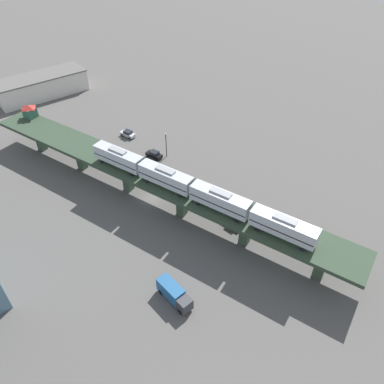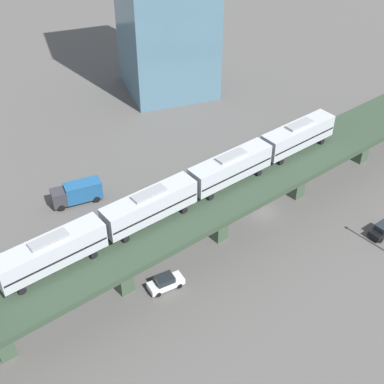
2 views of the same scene
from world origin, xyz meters
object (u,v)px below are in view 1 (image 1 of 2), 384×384
Objects in this scene: signal_hut at (29,111)px; street_car_black at (154,154)px; subway_train at (192,188)px; warehouse_building at (42,86)px; street_car_silver at (128,134)px; street_lamp at (166,143)px; delivery_truck at (174,293)px; street_car_white at (233,222)px.

signal_hut is 0.86× the size of street_car_black.
subway_train is 77.72m from warehouse_building.
street_car_silver is at bearing -77.58° from warehouse_building.
street_lamp is at bearing -77.81° from warehouse_building.
signal_hut is at bearing 145.75° from street_car_silver.
street_car_black is (20.53, -26.88, -7.96)m from signal_hut.
street_car_silver is at bearing 79.50° from subway_train.
warehouse_building is (-11.68, 54.06, -0.70)m from street_lamp.
street_lamp is (2.97, -14.54, 3.17)m from street_car_silver.
street_car_silver is 0.68× the size of street_lamp.
subway_train is 6.57× the size of delivery_truck.
delivery_truck is (-20.99, -37.61, 0.82)m from street_car_black.
street_car_silver is 0.16× the size of warehouse_building.
subway_train reaches higher than street_car_white.
street_lamp is at bearing 56.56° from delivery_truck.
signal_hut is 34.75m from street_car_black.
street_car_black is at bearing -80.44° from warehouse_building.
warehouse_building is at bearing 102.42° from street_car_silver.
warehouse_building reaches higher than delivery_truck.
street_car_black is 4.52m from street_lamp.
subway_train is at bearing 42.55° from delivery_truck.
street_car_silver is (7.03, 37.93, -8.70)m from subway_train.
subway_train is 1.68× the size of warehouse_building.
signal_hut reaches higher than delivery_truck.
subway_train is 12.21m from street_car_white.
signal_hut is 28.70m from warehouse_building.
signal_hut is 0.14× the size of warehouse_building.
street_car_white is 0.98× the size of street_car_silver.
signal_hut reaches higher than street_car_white.
street_car_black is (7.17, 24.93, -8.70)m from subway_train.
signal_hut is 0.86× the size of street_car_silver.
subway_train is 10.15× the size of street_car_black.
warehouse_building is (-8.71, 39.52, 2.47)m from street_car_silver.
delivery_truck reaches higher than street_car_black.
street_car_white is at bearing -71.03° from signal_hut.
subway_train is at bearing 138.33° from street_car_white.
street_lamp reaches higher than street_car_white.
street_lamp is (3.60, 29.09, 3.17)m from street_car_white.
street_car_black is 0.17× the size of warehouse_building.
subway_train reaches higher than street_car_silver.
signal_hut is 61.33m from street_car_white.
street_lamp is (10.00, 23.39, -5.53)m from subway_train.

